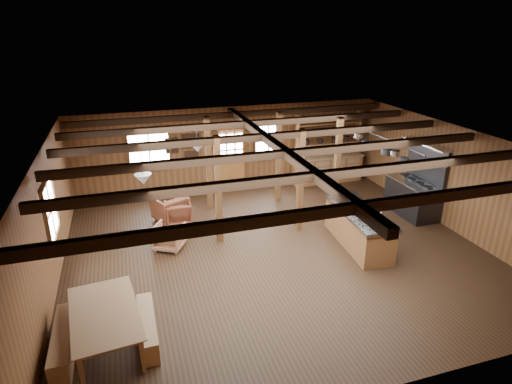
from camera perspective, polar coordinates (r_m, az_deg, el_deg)
The scene contains 22 objects.
room at distance 10.07m, azimuth 2.89°, elevation -1.06°, with size 10.04×9.04×2.84m.
ceiling_joists at distance 9.81m, azimuth 2.67°, elevation 6.23°, with size 9.80×8.82×0.18m.
timber_posts at distance 12.07m, azimuth 1.81°, elevation 2.89°, with size 3.95×2.35×2.80m.
back_door at distance 14.25m, azimuth -3.32°, elevation 3.65°, with size 1.02×0.08×2.15m.
window_back_left at distance 13.68m, azimuth -14.05°, elevation 5.41°, with size 1.32×0.06×1.32m.
window_back_right at distance 14.41m, azimuth 1.65°, elevation 6.87°, with size 1.02×0.06×1.32m.
window_left at distance 10.06m, azimuth -25.80°, elevation -2.14°, with size 0.14×1.24×1.32m.
notice_boards at distance 13.77m, azimuth -9.48°, elevation 6.04°, with size 1.08×0.03×0.90m.
back_counter at distance 15.26m, azimuth 9.42°, elevation 3.52°, with size 2.55×0.60×2.45m.
pendant_lamps at distance 10.22m, azimuth -10.97°, elevation 3.97°, with size 1.86×2.36×0.66m.
pot_rack at distance 11.45m, azimuth 16.55°, elevation 5.63°, with size 0.40×3.00×0.42m.
kitchen_island at distance 11.12m, azimuth 13.48°, elevation -4.60°, with size 1.06×2.56×1.20m.
step_stool at distance 13.01m, azimuth 10.38°, elevation -1.74°, with size 0.43×0.31×0.38m, color brown.
commercial_range at distance 13.31m, azimuth 20.45°, elevation 0.00°, with size 0.89×1.74×2.15m.
dining_table at distance 8.21m, azimuth -19.01°, elevation -16.78°, with size 1.99×1.11×0.70m, color brown.
bench_wall at distance 8.37m, azimuth -24.26°, elevation -17.85°, with size 0.31×1.66×0.46m, color brown.
bench_aisle at distance 8.27m, azimuth -14.26°, elevation -17.08°, with size 0.29×1.53×0.42m, color brown.
armchair_a at distance 12.35m, azimuth -11.34°, elevation -2.16°, with size 0.82×0.85×0.77m, color brown.
armchair_b at distance 12.17m, azimuth -10.32°, elevation -2.76°, with size 0.70×0.72×0.65m, color #5C2C1B.
armchair_c at distance 10.93m, azimuth -11.51°, elevation -5.83°, with size 0.69×0.71×0.64m, color brown.
counter_pot at distance 11.51m, azimuth 12.33°, elevation -0.56°, with size 0.30×0.30×0.18m, color #B0B3B8.
bowl at distance 10.97m, azimuth 13.05°, elevation -2.07°, with size 0.28×0.28×0.07m, color silver.
Camera 1 is at (-3.26, -8.70, 5.31)m, focal length 30.00 mm.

